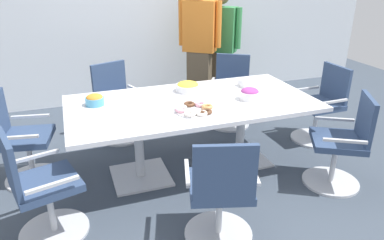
{
  "coord_description": "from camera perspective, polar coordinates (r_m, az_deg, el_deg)",
  "views": [
    {
      "loc": [
        -1.1,
        -3.13,
        1.98
      ],
      "look_at": [
        0.0,
        0.0,
        0.55
      ],
      "focal_mm": 33.75,
      "sensor_mm": 36.0,
      "label": 1
    }
  ],
  "objects": [
    {
      "name": "office_chair_1",
      "position": [
        2.74,
        4.55,
        -11.87
      ],
      "size": [
        0.67,
        0.67,
        0.91
      ],
      "rotation": [
        0.0,
        0.0,
        -0.29
      ],
      "color": "silver",
      "rests_on": "ground"
    },
    {
      "name": "donut_platter",
      "position": [
        3.28,
        0.42,
        1.67
      ],
      "size": [
        0.36,
        0.36,
        0.04
      ],
      "color": "white",
      "rests_on": "conference_table"
    },
    {
      "name": "back_wall",
      "position": [
        5.67,
        -8.47,
        17.2
      ],
      "size": [
        8.0,
        0.1,
        2.8
      ],
      "primitive_type": "cube",
      "color": "silver",
      "rests_on": "ground"
    },
    {
      "name": "office_chair_6",
      "position": [
        3.84,
        -25.36,
        -3.31
      ],
      "size": [
        0.63,
        0.63,
        0.91
      ],
      "rotation": [
        0.0,
        0.0,
        -1.75
      ],
      "color": "silver",
      "rests_on": "ground"
    },
    {
      "name": "conference_table",
      "position": [
        3.58,
        0.0,
        1.1
      ],
      "size": [
        2.4,
        1.2,
        0.75
      ],
      "color": "silver",
      "rests_on": "ground"
    },
    {
      "name": "person_standing_0",
      "position": [
        5.14,
        1.2,
        11.77
      ],
      "size": [
        0.53,
        0.44,
        1.81
      ],
      "rotation": [
        0.0,
        0.0,
        -3.79
      ],
      "color": "brown",
      "rests_on": "ground"
    },
    {
      "name": "office_chair_5",
      "position": [
        4.48,
        -11.72,
        2.23
      ],
      "size": [
        0.69,
        0.69,
        0.91
      ],
      "rotation": [
        0.0,
        0.0,
        -2.79
      ],
      "color": "silver",
      "rests_on": "ground"
    },
    {
      "name": "snack_bowl_chips_orange",
      "position": [
        3.55,
        -15.13,
        3.12
      ],
      "size": [
        0.18,
        0.18,
        0.11
      ],
      "color": "#4C9EC6",
      "rests_on": "conference_table"
    },
    {
      "name": "person_standing_1",
      "position": [
        5.43,
        4.5,
        11.51
      ],
      "size": [
        0.5,
        0.48,
        1.69
      ],
      "rotation": [
        0.0,
        0.0,
        -3.9
      ],
      "color": "brown",
      "rests_on": "ground"
    },
    {
      "name": "snack_bowl_chips_yellow",
      "position": [
        3.81,
        -0.66,
        5.31
      ],
      "size": [
        0.26,
        0.26,
        0.11
      ],
      "color": "white",
      "rests_on": "conference_table"
    },
    {
      "name": "snack_bowl_candy_mix",
      "position": [
        3.61,
        9.1,
        4.11
      ],
      "size": [
        0.2,
        0.2,
        0.12
      ],
      "color": "white",
      "rests_on": "conference_table"
    },
    {
      "name": "office_chair_0",
      "position": [
        3.0,
        -22.91,
        -10.39
      ],
      "size": [
        0.67,
        0.67,
        0.91
      ],
      "rotation": [
        0.0,
        0.0,
        -1.3
      ],
      "color": "silver",
      "rests_on": "ground"
    },
    {
      "name": "napkin_pile",
      "position": [
        4.02,
        8.81,
        5.82
      ],
      "size": [
        0.17,
        0.17,
        0.08
      ],
      "primitive_type": "cube",
      "color": "white",
      "rests_on": "conference_table"
    },
    {
      "name": "office_chair_2",
      "position": [
        3.69,
        22.68,
        -3.88
      ],
      "size": [
        0.74,
        0.74,
        0.91
      ],
      "rotation": [
        0.0,
        0.0,
        1.06
      ],
      "color": "silver",
      "rests_on": "ground"
    },
    {
      "name": "office_chair_3",
      "position": [
        4.58,
        19.72,
        1.79
      ],
      "size": [
        0.56,
        0.56,
        0.91
      ],
      "rotation": [
        0.0,
        0.0,
        -4.68
      ],
      "color": "silver",
      "rests_on": "ground"
    },
    {
      "name": "ground_plane",
      "position": [
        3.87,
        0.0,
        -7.58
      ],
      "size": [
        10.0,
        10.0,
        0.01
      ],
      "primitive_type": "cube",
      "color": "#3D4754"
    },
    {
      "name": "office_chair_4",
      "position": [
        4.8,
        6.1,
        4.02
      ],
      "size": [
        0.74,
        0.74,
        0.91
      ],
      "rotation": [
        0.0,
        0.0,
        -3.69
      ],
      "color": "silver",
      "rests_on": "ground"
    }
  ]
}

